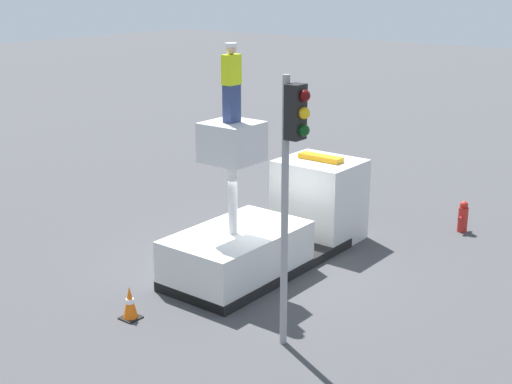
{
  "coord_description": "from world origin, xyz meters",
  "views": [
    {
      "loc": [
        -13.07,
        -10.11,
        6.99
      ],
      "look_at": [
        -1.9,
        -1.35,
        2.68
      ],
      "focal_mm": 50.0,
      "sensor_mm": 36.0,
      "label": 1
    }
  ],
  "objects_px": {
    "traffic_light_pole": "(292,160)",
    "bucket_truck": "(275,226)",
    "traffic_cone_rear": "(130,303)",
    "worker": "(232,83)",
    "fire_hydrant": "(463,217)"
  },
  "relations": [
    {
      "from": "traffic_light_pole",
      "to": "bucket_truck",
      "type": "bearing_deg",
      "value": 40.15
    },
    {
      "from": "traffic_light_pole",
      "to": "fire_hydrant",
      "type": "bearing_deg",
      "value": -0.59
    },
    {
      "from": "worker",
      "to": "fire_hydrant",
      "type": "xyz_separation_m",
      "value": [
        6.69,
        -2.92,
        -4.3
      ]
    },
    {
      "from": "fire_hydrant",
      "to": "worker",
      "type": "bearing_deg",
      "value": 156.41
    },
    {
      "from": "worker",
      "to": "traffic_light_pole",
      "type": "relative_size",
      "value": 0.33
    },
    {
      "from": "worker",
      "to": "fire_hydrant",
      "type": "relative_size",
      "value": 1.92
    },
    {
      "from": "traffic_light_pole",
      "to": "traffic_cone_rear",
      "type": "distance_m",
      "value": 4.89
    },
    {
      "from": "traffic_light_pole",
      "to": "traffic_cone_rear",
      "type": "relative_size",
      "value": 7.17
    },
    {
      "from": "traffic_cone_rear",
      "to": "fire_hydrant",
      "type": "bearing_deg",
      "value": -19.59
    },
    {
      "from": "bucket_truck",
      "to": "traffic_cone_rear",
      "type": "distance_m",
      "value": 4.58
    },
    {
      "from": "traffic_light_pole",
      "to": "traffic_cone_rear",
      "type": "bearing_deg",
      "value": 109.38
    },
    {
      "from": "bucket_truck",
      "to": "traffic_cone_rear",
      "type": "xyz_separation_m",
      "value": [
        -4.52,
        0.47,
        -0.57
      ]
    },
    {
      "from": "traffic_cone_rear",
      "to": "traffic_light_pole",
      "type": "bearing_deg",
      "value": -70.62
    },
    {
      "from": "fire_hydrant",
      "to": "traffic_cone_rear",
      "type": "bearing_deg",
      "value": 160.41
    },
    {
      "from": "worker",
      "to": "fire_hydrant",
      "type": "distance_m",
      "value": 8.47
    }
  ]
}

